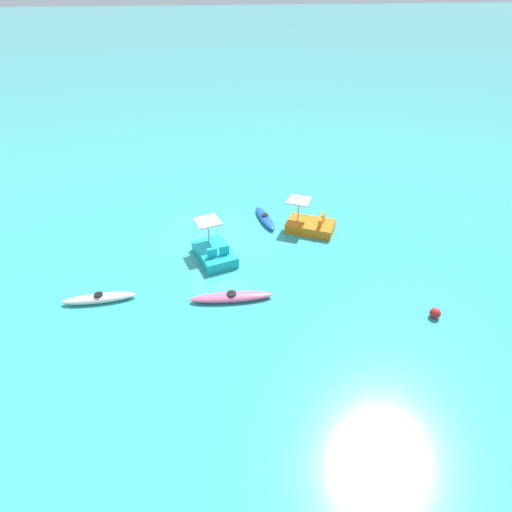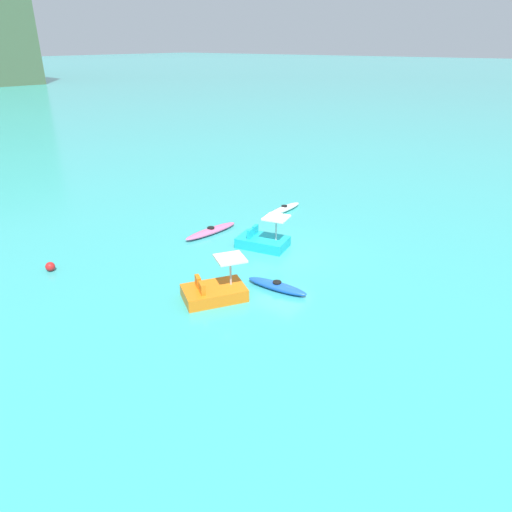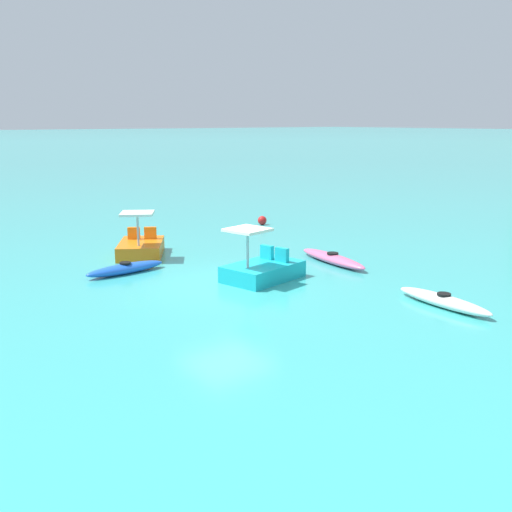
# 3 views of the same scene
# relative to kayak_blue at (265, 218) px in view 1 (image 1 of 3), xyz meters

# --- Properties ---
(ground_plane) EXTENTS (600.00, 600.00, 0.00)m
(ground_plane) POSITION_rel_kayak_blue_xyz_m (3.09, 1.75, -0.16)
(ground_plane) COLOR #38ADA8
(kayak_blue) EXTENTS (0.76, 2.75, 0.37)m
(kayak_blue) POSITION_rel_kayak_blue_xyz_m (0.00, 0.00, 0.00)
(kayak_blue) COLOR blue
(kayak_blue) RESTS_ON ground_plane
(kayak_white) EXTENTS (2.95, 0.72, 0.37)m
(kayak_white) POSITION_rel_kayak_blue_xyz_m (8.26, 5.07, -0.00)
(kayak_white) COLOR white
(kayak_white) RESTS_ON ground_plane
(kayak_pink) EXTENTS (3.42, 1.04, 0.37)m
(kayak_pink) POSITION_rel_kayak_blue_xyz_m (2.98, 6.23, -0.00)
(kayak_pink) COLOR pink
(kayak_pink) RESTS_ON ground_plane
(pedal_boat_orange) EXTENTS (2.83, 2.56, 1.68)m
(pedal_boat_orange) POSITION_rel_kayak_blue_xyz_m (-2.05, 1.58, 0.17)
(pedal_boat_orange) COLOR orange
(pedal_boat_orange) RESTS_ON ground_plane
(pedal_boat_cyan) EXTENTS (1.96, 2.66, 1.68)m
(pedal_boat_cyan) POSITION_rel_kayak_blue_xyz_m (3.22, 3.01, 0.17)
(pedal_boat_cyan) COLOR #19B7C6
(pedal_boat_cyan) RESTS_ON ground_plane
(buoy_red) EXTENTS (0.41, 0.41, 0.41)m
(buoy_red) POSITION_rel_kayak_blue_xyz_m (-4.54, 9.04, 0.04)
(buoy_red) COLOR red
(buoy_red) RESTS_ON ground_plane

